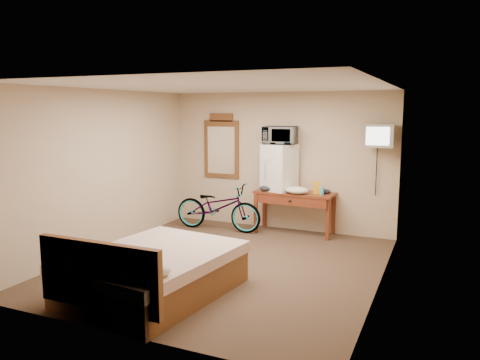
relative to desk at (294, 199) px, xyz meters
The scene contains 13 objects.
room 2.13m from the desk, 100.66° to the right, with size 4.60×4.64×2.50m.
desk is the anchor object (origin of this frame).
mini_fridge 0.61m from the desk, 168.24° to the left, with size 0.64×0.63×0.83m.
microwave 1.15m from the desk, 168.21° to the left, with size 0.57×0.39×0.32m, color white.
snack_bag 0.46m from the desk, ahead, with size 0.11×0.06×0.22m, color orange.
blue_cup 0.54m from the desk, ahead, with size 0.07×0.07×0.13m, color #3DA5D1.
cloth_cream 0.24m from the desk, 55.11° to the right, with size 0.40×0.31×0.12m, color white.
cloth_dark_a 0.52m from the desk, 169.02° to the right, with size 0.27×0.20×0.10m, color black.
cloth_dark_b 0.58m from the desk, ahead, with size 0.17×0.14×0.08m, color black.
crt_television 1.81m from the desk, ahead, with size 0.47×0.58×0.37m.
wall_mirror 1.79m from the desk, 169.98° to the left, with size 0.72×0.04×1.23m.
bicycle 1.39m from the desk, 166.97° to the right, with size 0.58×1.65×0.87m, color black.
bed 3.46m from the desk, 101.80° to the right, with size 1.73×2.16×0.90m.
Camera 1 is at (2.76, -5.78, 2.20)m, focal length 35.00 mm.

